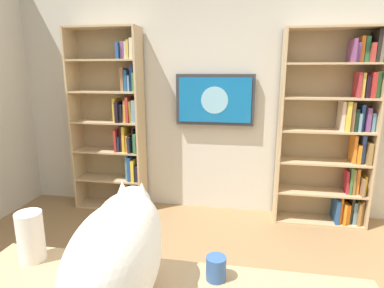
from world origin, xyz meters
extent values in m
cube|color=beige|center=(0.00, -2.23, 1.35)|extent=(4.52, 0.06, 2.70)
cube|color=tan|center=(-1.60, -2.04, 0.98)|extent=(0.02, 0.28, 1.96)
cube|color=tan|center=(-0.71, -2.04, 0.98)|extent=(0.02, 0.28, 1.96)
cube|color=tan|center=(-1.15, -2.17, 0.98)|extent=(0.91, 0.01, 1.96)
cube|color=tan|center=(-1.15, -2.04, 0.01)|extent=(0.86, 0.27, 0.02)
cube|color=tan|center=(-1.15, -2.04, 0.33)|extent=(0.86, 0.27, 0.02)
cube|color=tan|center=(-1.15, -2.04, 0.66)|extent=(0.86, 0.27, 0.02)
cube|color=tan|center=(-1.15, -2.04, 0.98)|extent=(0.86, 0.27, 0.02)
cube|color=tan|center=(-1.15, -2.04, 1.30)|extent=(0.86, 0.27, 0.02)
cube|color=tan|center=(-1.15, -2.04, 1.62)|extent=(0.86, 0.27, 0.02)
cube|color=tan|center=(-1.15, -2.04, 1.95)|extent=(0.86, 0.27, 0.02)
cube|color=olive|center=(-1.56, -2.05, 0.15)|extent=(0.02, 0.20, 0.26)
cube|color=#A37439|center=(-1.54, -2.04, 0.14)|extent=(0.03, 0.22, 0.25)
cube|color=#658EA3|center=(-1.50, -2.05, 0.14)|extent=(0.04, 0.17, 0.23)
cube|color=#29261B|center=(-1.47, -2.04, 0.16)|extent=(0.04, 0.16, 0.28)
cube|color=orange|center=(-1.44, -2.02, 0.13)|extent=(0.03, 0.14, 0.21)
cube|color=orange|center=(-1.40, -2.02, 0.13)|extent=(0.02, 0.20, 0.22)
cube|color=orange|center=(-1.36, -2.04, 0.16)|extent=(0.02, 0.19, 0.29)
cube|color=#264F88|center=(-1.33, -2.04, 0.15)|extent=(0.03, 0.23, 0.26)
cube|color=yellow|center=(-1.57, -2.05, 0.44)|extent=(0.02, 0.18, 0.20)
cube|color=#956E4C|center=(-1.53, -2.02, 0.43)|extent=(0.03, 0.23, 0.18)
cube|color=orange|center=(-1.50, -2.04, 0.47)|extent=(0.03, 0.13, 0.26)
cube|color=olive|center=(-1.46, -2.03, 0.47)|extent=(0.03, 0.14, 0.26)
cube|color=#40713E|center=(-1.43, -2.02, 0.48)|extent=(0.02, 0.14, 0.28)
cube|color=#B52734|center=(-1.40, -2.03, 0.46)|extent=(0.03, 0.12, 0.24)
cube|color=olive|center=(-1.56, -2.04, 0.78)|extent=(0.04, 0.24, 0.22)
cube|color=#324E8D|center=(-1.51, -2.04, 0.81)|extent=(0.04, 0.14, 0.28)
cube|color=orange|center=(-1.47, -2.03, 0.76)|extent=(0.03, 0.17, 0.19)
cube|color=orange|center=(-1.43, -2.05, 0.80)|extent=(0.03, 0.18, 0.28)
cube|color=#5B94B2|center=(-1.56, -2.02, 1.08)|extent=(0.03, 0.13, 0.18)
cube|color=#754079|center=(-1.52, -2.02, 1.10)|extent=(0.04, 0.14, 0.23)
cube|color=#31559C|center=(-1.47, -2.05, 1.12)|extent=(0.03, 0.12, 0.25)
cube|color=#6998A7|center=(-1.44, -2.03, 1.08)|extent=(0.03, 0.19, 0.18)
cube|color=black|center=(-1.41, -2.05, 1.10)|extent=(0.04, 0.20, 0.22)
cube|color=#8F6442|center=(-1.37, -2.03, 1.13)|extent=(0.03, 0.17, 0.28)
cube|color=yellow|center=(-1.33, -2.02, 1.13)|extent=(0.04, 0.20, 0.29)
cube|color=beige|center=(-1.29, -2.05, 1.13)|extent=(0.03, 0.19, 0.29)
cube|color=#398548|center=(-1.56, -2.03, 1.43)|extent=(0.04, 0.15, 0.24)
cube|color=#B52B27|center=(-1.51, -2.02, 1.43)|extent=(0.04, 0.21, 0.24)
cube|color=black|center=(-1.47, -2.04, 1.42)|extent=(0.04, 0.19, 0.21)
cube|color=gold|center=(-1.43, -2.04, 1.43)|extent=(0.03, 0.17, 0.23)
cube|color=#AD3039|center=(-1.40, -2.03, 1.43)|extent=(0.03, 0.17, 0.24)
cube|color=silver|center=(-1.56, -2.03, 1.77)|extent=(0.04, 0.12, 0.26)
cube|color=black|center=(-1.52, -2.04, 1.78)|extent=(0.04, 0.22, 0.29)
cube|color=#B23C32|center=(-1.48, -2.03, 1.72)|extent=(0.03, 0.20, 0.17)
cube|color=#2C7248|center=(-1.44, -2.04, 1.75)|extent=(0.04, 0.12, 0.23)
cube|color=orange|center=(-1.39, -2.04, 1.75)|extent=(0.03, 0.13, 0.23)
cube|color=#774483|center=(-1.35, -2.02, 1.72)|extent=(0.04, 0.15, 0.17)
cube|color=#864A84|center=(-1.31, -2.02, 1.74)|extent=(0.02, 0.23, 0.21)
cube|color=tan|center=(0.77, -2.04, 1.01)|extent=(0.02, 0.28, 2.01)
cube|color=tan|center=(1.54, -2.04, 1.01)|extent=(0.02, 0.28, 2.01)
cube|color=tan|center=(1.15, -2.17, 1.01)|extent=(0.79, 0.01, 2.01)
cube|color=tan|center=(1.15, -2.04, 0.01)|extent=(0.75, 0.27, 0.02)
cube|color=tan|center=(1.15, -2.04, 0.34)|extent=(0.75, 0.27, 0.02)
cube|color=tan|center=(1.15, -2.04, 0.67)|extent=(0.75, 0.27, 0.02)
cube|color=tan|center=(1.15, -2.04, 1.01)|extent=(0.75, 0.27, 0.02)
cube|color=tan|center=(1.15, -2.04, 1.34)|extent=(0.75, 0.27, 0.02)
cube|color=tan|center=(1.15, -2.04, 1.67)|extent=(0.75, 0.27, 0.02)
cube|color=tan|center=(1.15, -2.04, 2.00)|extent=(0.75, 0.27, 0.02)
cube|color=olive|center=(0.80, -2.02, 0.10)|extent=(0.03, 0.22, 0.16)
cube|color=#6FA0A0|center=(0.85, -2.02, 0.12)|extent=(0.03, 0.12, 0.21)
cube|color=#B03B39|center=(0.88, -2.03, 0.17)|extent=(0.02, 0.15, 0.30)
cube|color=#368352|center=(0.91, -2.03, 0.16)|extent=(0.03, 0.14, 0.27)
cube|color=orange|center=(0.94, -2.03, 0.16)|extent=(0.03, 0.21, 0.29)
cube|color=#387944|center=(0.98, -2.02, 0.12)|extent=(0.03, 0.15, 0.20)
cube|color=#231F2F|center=(0.81, -2.03, 0.44)|extent=(0.03, 0.22, 0.18)
cube|color=yellow|center=(0.85, -2.03, 0.47)|extent=(0.04, 0.23, 0.24)
cube|color=#23478C|center=(0.89, -2.03, 0.49)|extent=(0.03, 0.23, 0.28)
cube|color=#5E98A4|center=(0.92, -2.02, 0.49)|extent=(0.03, 0.17, 0.28)
cube|color=#357047|center=(0.81, -2.02, 0.79)|extent=(0.03, 0.24, 0.21)
cube|color=black|center=(0.84, -2.03, 0.81)|extent=(0.02, 0.14, 0.25)
cube|color=#22272E|center=(0.88, -2.02, 0.77)|extent=(0.03, 0.23, 0.17)
cube|color=orange|center=(0.91, -2.03, 0.78)|extent=(0.03, 0.18, 0.19)
cube|color=gold|center=(0.95, -2.05, 0.82)|extent=(0.03, 0.21, 0.28)
cube|color=black|center=(0.98, -2.05, 0.82)|extent=(0.03, 0.17, 0.28)
cube|color=#245190|center=(1.01, -2.05, 0.77)|extent=(0.03, 0.20, 0.17)
cube|color=#AB2C25|center=(1.04, -2.03, 0.81)|extent=(0.02, 0.21, 0.25)
cube|color=#7197AE|center=(0.81, -2.04, 1.14)|extent=(0.04, 0.23, 0.24)
cube|color=gold|center=(0.85, -2.02, 1.13)|extent=(0.04, 0.17, 0.23)
cube|color=#AE312D|center=(0.88, -2.03, 1.15)|extent=(0.03, 0.23, 0.27)
cube|color=#EAB047|center=(0.92, -2.02, 1.13)|extent=(0.05, 0.15, 0.24)
cube|color=black|center=(0.96, -2.04, 1.11)|extent=(0.03, 0.22, 0.19)
cube|color=black|center=(1.00, -2.03, 1.13)|extent=(0.04, 0.23, 0.22)
cube|color=gold|center=(1.03, -2.03, 1.14)|extent=(0.03, 0.18, 0.26)
cube|color=#387B42|center=(0.80, -2.05, 1.44)|extent=(0.02, 0.23, 0.19)
cube|color=#294397|center=(0.83, -2.04, 1.48)|extent=(0.03, 0.13, 0.27)
cube|color=#7090AF|center=(0.86, -2.04, 1.43)|extent=(0.02, 0.16, 0.17)
cube|color=#21538A|center=(0.89, -2.05, 1.46)|extent=(0.03, 0.18, 0.22)
cube|color=#9A6643|center=(0.94, -2.05, 1.47)|extent=(0.03, 0.16, 0.25)
cube|color=beige|center=(0.81, -2.03, 1.78)|extent=(0.04, 0.22, 0.20)
cube|color=gold|center=(0.84, -2.03, 1.77)|extent=(0.02, 0.21, 0.19)
cube|color=beige|center=(0.88, -2.04, 1.77)|extent=(0.02, 0.19, 0.17)
cube|color=#815280|center=(0.91, -2.03, 1.77)|extent=(0.04, 0.16, 0.17)
cube|color=#25549C|center=(0.95, -2.02, 1.76)|extent=(0.03, 0.20, 0.16)
cube|color=#333338|center=(-0.03, -2.15, 1.26)|extent=(0.84, 0.06, 0.54)
cube|color=#146BB2|center=(-0.03, -2.12, 1.26)|extent=(0.77, 0.01, 0.47)
cylinder|color=#8CCCEA|center=(-0.03, -2.11, 1.26)|extent=(0.29, 0.00, 0.29)
ellipsoid|color=white|center=(0.05, 0.34, 0.94)|extent=(0.28, 0.52, 0.38)
ellipsoid|color=white|center=(0.05, 0.22, 0.99)|extent=(0.24, 0.28, 0.28)
sphere|color=white|center=(0.05, 0.16, 1.06)|extent=(0.14, 0.14, 0.14)
cone|color=white|center=(0.01, 0.16, 1.11)|extent=(0.06, 0.06, 0.08)
cone|color=white|center=(0.08, 0.16, 1.11)|extent=(0.06, 0.06, 0.08)
cone|color=beige|center=(0.01, 0.16, 1.11)|extent=(0.03, 0.03, 0.05)
cone|color=beige|center=(0.08, 0.16, 1.11)|extent=(0.03, 0.03, 0.05)
cylinder|color=white|center=(0.53, 0.12, 0.86)|extent=(0.11, 0.11, 0.22)
cylinder|color=#335999|center=(-0.27, 0.12, 0.80)|extent=(0.08, 0.08, 0.10)
camera|label=1|loc=(-0.36, 1.20, 1.55)|focal=29.25mm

